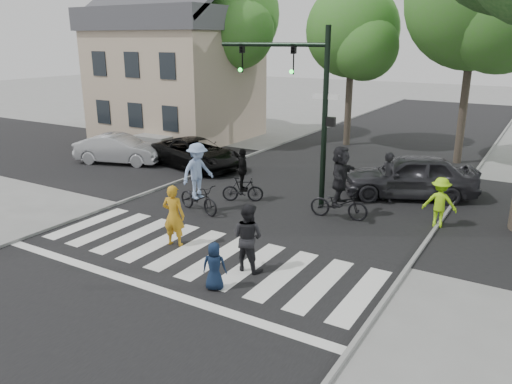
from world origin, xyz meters
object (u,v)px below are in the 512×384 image
at_px(cyclist_right, 340,187).
at_px(car_suv, 196,153).
at_px(cyclist_left, 198,183).
at_px(pedestrian_child, 214,266).
at_px(traffic_signal, 302,92).
at_px(car_silver, 119,149).
at_px(cyclist_mid, 243,180).
at_px(car_grey, 410,176).
at_px(pedestrian_woman, 174,216).
at_px(pedestrian_adult, 248,237).

relative_size(cyclist_right, car_suv, 0.50).
bearing_deg(cyclist_left, pedestrian_child, -48.85).
xyz_separation_m(traffic_signal, car_silver, (-9.87, 1.10, -3.23)).
height_order(cyclist_mid, car_silver, cyclist_mid).
xyz_separation_m(cyclist_left, car_grey, (5.59, 5.29, -0.22)).
bearing_deg(traffic_signal, cyclist_left, -134.78).
relative_size(traffic_signal, pedestrian_woman, 3.41).
bearing_deg(pedestrian_woman, car_grey, -132.95).
distance_m(pedestrian_adult, car_silver, 12.86).
height_order(pedestrian_woman, pedestrian_child, pedestrian_woman).
height_order(cyclist_left, cyclist_mid, cyclist_left).
bearing_deg(pedestrian_child, car_suv, -73.89).
distance_m(pedestrian_adult, car_suv, 10.70).
bearing_deg(cyclist_left, cyclist_right, 23.40).
xyz_separation_m(pedestrian_child, cyclist_mid, (-2.97, 5.88, 0.21)).
height_order(cyclist_mid, car_grey, cyclist_mid).
relative_size(pedestrian_child, cyclist_right, 0.48).
xyz_separation_m(pedestrian_child, car_silver, (-10.99, 7.76, 0.10)).
height_order(cyclist_right, car_grey, cyclist_right).
relative_size(pedestrian_woman, pedestrian_adult, 1.00).
bearing_deg(cyclist_right, cyclist_left, -156.60).
xyz_separation_m(cyclist_right, car_suv, (-8.03, 2.92, -0.40)).
relative_size(pedestrian_woman, car_grey, 0.37).
distance_m(pedestrian_child, cyclist_left, 5.52).
bearing_deg(car_grey, traffic_signal, -72.77).
height_order(cyclist_left, car_grey, cyclist_left).
height_order(traffic_signal, car_silver, traffic_signal).
xyz_separation_m(traffic_signal, car_suv, (-6.28, 2.23, -3.24)).
xyz_separation_m(pedestrian_child, cyclist_right, (0.64, 5.98, 0.49)).
relative_size(cyclist_left, car_silver, 0.58).
bearing_deg(cyclist_mid, pedestrian_woman, -83.55).
bearing_deg(car_suv, pedestrian_child, -126.70).
bearing_deg(pedestrian_child, car_grey, -125.40).
bearing_deg(car_suv, traffic_signal, -96.02).
distance_m(cyclist_left, cyclist_right, 4.64).
height_order(pedestrian_woman, car_grey, pedestrian_woman).
height_order(traffic_signal, cyclist_right, traffic_signal).
relative_size(pedestrian_woman, car_suv, 0.37).
distance_m(pedestrian_woman, pedestrian_adult, 2.61).
bearing_deg(cyclist_right, pedestrian_child, -96.07).
height_order(traffic_signal, car_suv, traffic_signal).
bearing_deg(car_grey, car_silver, -107.35).
distance_m(cyclist_left, cyclist_mid, 1.86).
height_order(cyclist_left, cyclist_right, cyclist_right).
xyz_separation_m(pedestrian_woman, cyclist_mid, (-0.49, 4.34, -0.09)).
relative_size(pedestrian_adult, cyclist_right, 0.73).
bearing_deg(pedestrian_child, traffic_signal, -104.12).
relative_size(pedestrian_child, car_suv, 0.24).
xyz_separation_m(traffic_signal, cyclist_left, (-2.50, -2.52, -2.88)).
distance_m(pedestrian_adult, cyclist_left, 4.71).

